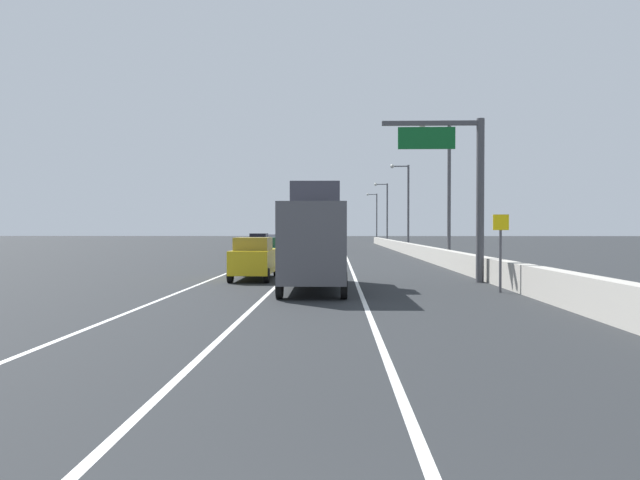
# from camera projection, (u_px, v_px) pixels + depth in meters

# --- Properties ---
(ground_plane) EXTENTS (320.00, 320.00, 0.00)m
(ground_plane) POSITION_uv_depth(u_px,v_px,m) (331.00, 250.00, 66.25)
(ground_plane) COLOR #26282B
(lane_stripe_left) EXTENTS (0.16, 130.00, 0.00)m
(lane_stripe_left) POSITION_uv_depth(u_px,v_px,m) (277.00, 253.00, 57.41)
(lane_stripe_left) COLOR silver
(lane_stripe_left) RESTS_ON ground_plane
(lane_stripe_center) EXTENTS (0.16, 130.00, 0.00)m
(lane_stripe_center) POSITION_uv_depth(u_px,v_px,m) (311.00, 253.00, 57.31)
(lane_stripe_center) COLOR silver
(lane_stripe_center) RESTS_ON ground_plane
(lane_stripe_right) EXTENTS (0.16, 130.00, 0.00)m
(lane_stripe_right) POSITION_uv_depth(u_px,v_px,m) (345.00, 254.00, 57.21)
(lane_stripe_right) COLOR silver
(lane_stripe_right) RESTS_ON ground_plane
(jersey_barrier_right) EXTENTS (0.60, 120.00, 1.10)m
(jersey_barrier_right) POSITION_uv_depth(u_px,v_px,m) (432.00, 255.00, 42.03)
(jersey_barrier_right) COLOR #B2ADA3
(jersey_barrier_right) RESTS_ON ground_plane
(overhead_sign_gantry) EXTENTS (4.68, 0.36, 7.50)m
(overhead_sign_gantry) POSITION_uv_depth(u_px,v_px,m) (464.00, 179.00, 25.60)
(overhead_sign_gantry) COLOR #47474C
(overhead_sign_gantry) RESTS_ON ground_plane
(speed_advisory_sign) EXTENTS (0.60, 0.11, 3.00)m
(speed_advisory_sign) POSITION_uv_depth(u_px,v_px,m) (501.00, 247.00, 21.42)
(speed_advisory_sign) COLOR #4C4C51
(speed_advisory_sign) RESTS_ON ground_plane
(lamp_post_right_second) EXTENTS (2.14, 0.44, 9.73)m
(lamp_post_right_second) POSITION_uv_depth(u_px,v_px,m) (445.00, 183.00, 37.75)
(lamp_post_right_second) COLOR #4C4C51
(lamp_post_right_second) RESTS_ON ground_plane
(lamp_post_right_third) EXTENTS (2.14, 0.44, 9.73)m
(lamp_post_right_third) POSITION_uv_depth(u_px,v_px,m) (406.00, 201.00, 62.34)
(lamp_post_right_third) COLOR #4C4C51
(lamp_post_right_third) RESTS_ON ground_plane
(lamp_post_right_fourth) EXTENTS (2.14, 0.44, 9.73)m
(lamp_post_right_fourth) POSITION_uv_depth(u_px,v_px,m) (385.00, 209.00, 86.94)
(lamp_post_right_fourth) COLOR #4C4C51
(lamp_post_right_fourth) RESTS_ON ground_plane
(lamp_post_right_fifth) EXTENTS (2.14, 0.44, 9.73)m
(lamp_post_right_fifth) POSITION_uv_depth(u_px,v_px,m) (375.00, 214.00, 111.54)
(lamp_post_right_fifth) COLOR #4C4C51
(lamp_post_right_fifth) RESTS_ON ground_plane
(car_silver_0) EXTENTS (1.98, 4.74, 1.93)m
(car_silver_0) POSITION_uv_depth(u_px,v_px,m) (275.00, 243.00, 62.44)
(car_silver_0) COLOR #B7B7BC
(car_silver_0) RESTS_ON ground_plane
(car_blue_1) EXTENTS (1.93, 4.50, 1.90)m
(car_blue_1) POSITION_uv_depth(u_px,v_px,m) (328.00, 243.00, 64.57)
(car_blue_1) COLOR #1E389E
(car_blue_1) RESTS_ON ground_plane
(car_white_2) EXTENTS (1.86, 4.79, 1.91)m
(car_white_2) POSITION_uv_depth(u_px,v_px,m) (331.00, 239.00, 93.66)
(car_white_2) COLOR white
(car_white_2) RESTS_ON ground_plane
(car_yellow_3) EXTENTS (1.89, 4.80, 2.05)m
(car_yellow_3) POSITION_uv_depth(u_px,v_px,m) (255.00, 258.00, 27.24)
(car_yellow_3) COLOR gold
(car_yellow_3) RESTS_ON ground_plane
(car_green_4) EXTENTS (1.91, 4.29, 1.95)m
(car_green_4) POSITION_uv_depth(u_px,v_px,m) (273.00, 253.00, 35.06)
(car_green_4) COLOR #196033
(car_green_4) RESTS_ON ground_plane
(car_black_5) EXTENTS (1.84, 4.82, 2.08)m
(car_black_5) POSITION_uv_depth(u_px,v_px,m) (260.00, 244.00, 53.38)
(car_black_5) COLOR black
(car_black_5) RESTS_ON ground_plane
(box_truck) EXTENTS (2.55, 7.97, 4.48)m
(box_truck) POSITION_uv_depth(u_px,v_px,m) (314.00, 239.00, 22.83)
(box_truck) COLOR #4C4C51
(box_truck) RESTS_ON ground_plane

